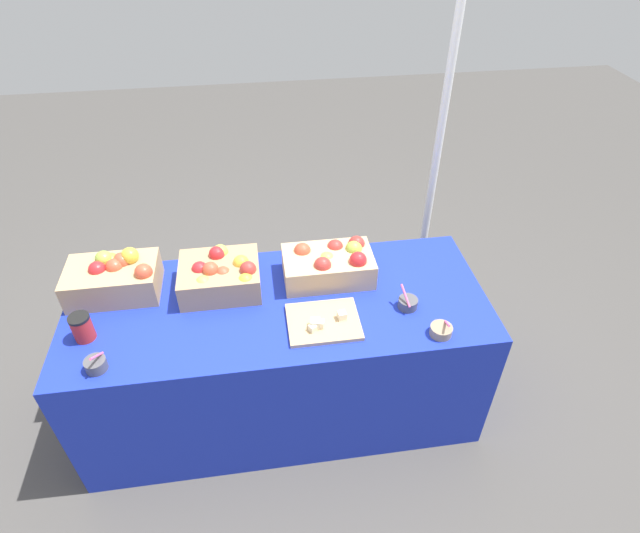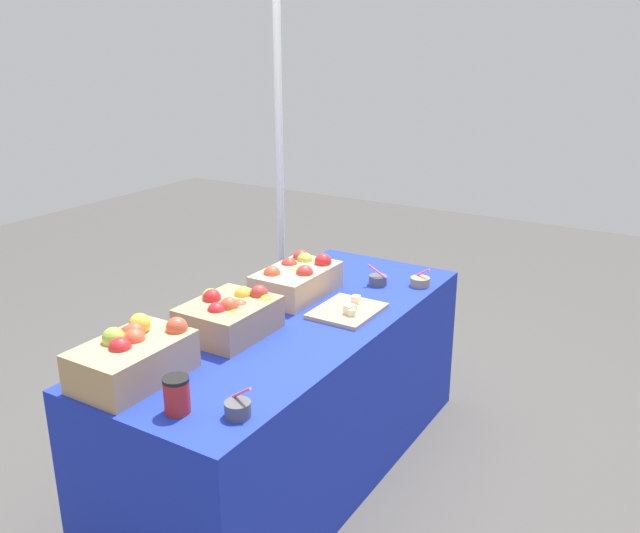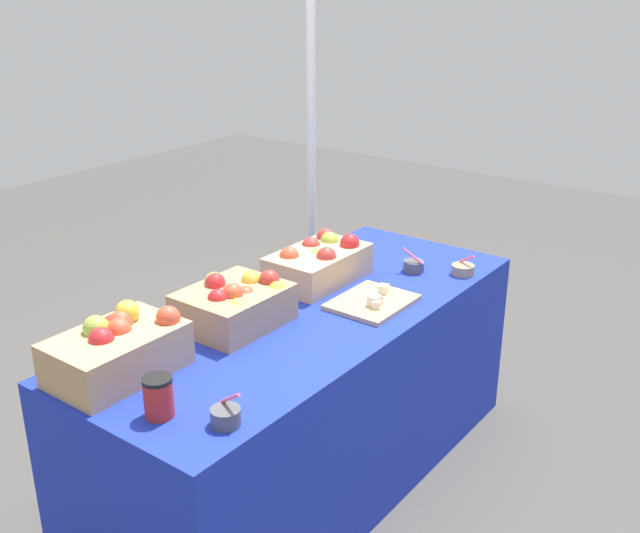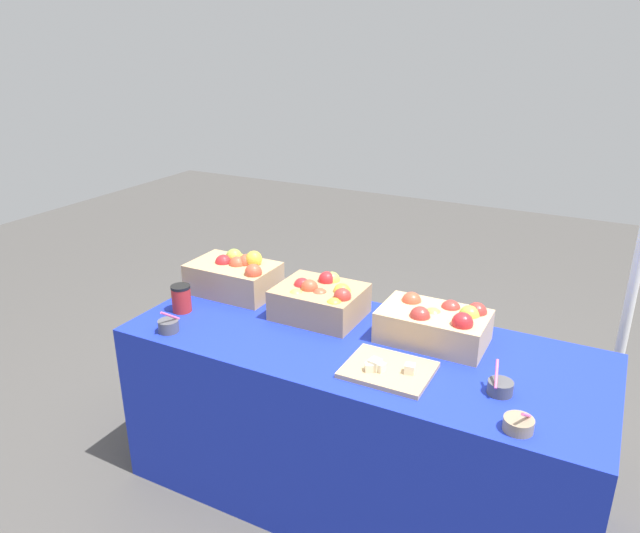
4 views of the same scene
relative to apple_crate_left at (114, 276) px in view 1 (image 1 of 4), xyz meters
name	(u,v)px [view 1 (image 1 of 4)]	position (x,y,z in m)	size (l,w,h in m)	color
ground_plane	(285,402)	(0.72, -0.18, -0.83)	(10.00, 10.00, 0.00)	#474442
table	(282,356)	(0.72, -0.18, -0.46)	(1.90, 0.76, 0.74)	#192DB7
apple_crate_left	(114,276)	(0.00, 0.00, 0.00)	(0.40, 0.26, 0.21)	tan
apple_crate_middle	(221,275)	(0.48, -0.05, -0.01)	(0.36, 0.29, 0.18)	tan
apple_crate_right	(330,264)	(0.98, -0.04, -0.01)	(0.42, 0.26, 0.18)	tan
cutting_board_front	(323,322)	(0.91, -0.35, -0.08)	(0.31, 0.25, 0.06)	tan
sample_bowl_near	(408,303)	(1.29, -0.30, -0.06)	(0.09, 0.10, 0.11)	#4C4C51
sample_bowl_mid	(441,330)	(1.39, -0.48, -0.07)	(0.09, 0.09, 0.09)	gray
sample_bowl_far	(96,364)	(-0.01, -0.46, -0.06)	(0.09, 0.09, 0.11)	#4C4C51
coffee_cup	(82,327)	(-0.09, -0.28, -0.03)	(0.09, 0.09, 0.12)	red
tent_pole	(437,156)	(1.66, 0.52, 0.22)	(0.04, 0.04, 2.09)	white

